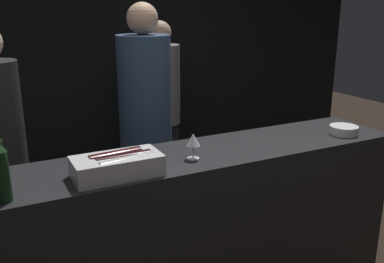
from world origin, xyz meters
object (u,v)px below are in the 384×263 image
wine_glass (193,141)px  person_blond_tee (146,123)px  ice_bin_with_bottles (119,164)px  bowl_white (344,130)px  red_wine_bottle_burgundy (0,169)px  person_in_hoodie (161,104)px

wine_glass → person_blond_tee: person_blond_tee is taller
ice_bin_with_bottles → bowl_white: 1.48m
red_wine_bottle_burgundy → person_blond_tee: person_blond_tee is taller
ice_bin_with_bottles → bowl_white: bearing=0.7°
bowl_white → person_blond_tee: 1.32m
wine_glass → person_blond_tee: bearing=86.7°
bowl_white → red_wine_bottle_burgundy: red_wine_bottle_burgundy is taller
ice_bin_with_bottles → bowl_white: ice_bin_with_bottles is taller
ice_bin_with_bottles → wine_glass: 0.43m
person_in_hoodie → person_blond_tee: (-0.47, -0.84, 0.09)m
wine_glass → bowl_white: bearing=-1.6°
ice_bin_with_bottles → person_blond_tee: (0.47, 0.87, -0.06)m
person_in_hoodie → ice_bin_with_bottles: bearing=178.8°
bowl_white → red_wine_bottle_burgundy: bearing=-178.0°
wine_glass → ice_bin_with_bottles: bearing=-173.6°
person_blond_tee → bowl_white: bearing=121.8°
person_in_hoodie → person_blond_tee: person_blond_tee is taller
ice_bin_with_bottles → red_wine_bottle_burgundy: bearing=-174.3°
wine_glass → person_in_hoodie: bearing=72.8°
bowl_white → wine_glass: size_ratio=1.26×
red_wine_bottle_burgundy → person_blond_tee: size_ratio=0.18×
bowl_white → person_blond_tee: bearing=140.0°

